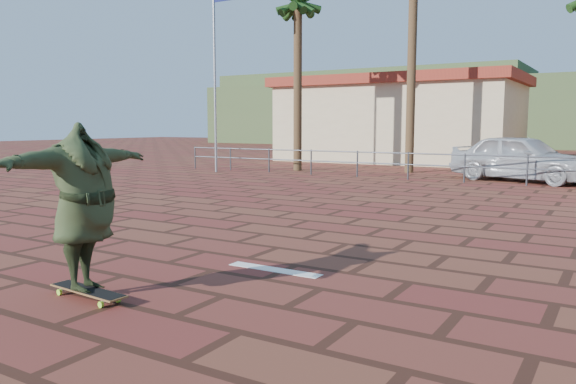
% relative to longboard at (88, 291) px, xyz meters
% --- Properties ---
extents(ground, '(120.00, 120.00, 0.00)m').
position_rel_longboard_xyz_m(ground, '(0.43, 3.39, -0.09)').
color(ground, brown).
rests_on(ground, ground).
extents(paint_stripe, '(1.40, 0.22, 0.01)m').
position_rel_longboard_xyz_m(paint_stripe, '(1.13, 2.19, -0.09)').
color(paint_stripe, white).
rests_on(paint_stripe, ground).
extents(guardrail, '(24.06, 0.06, 1.00)m').
position_rel_longboard_xyz_m(guardrail, '(0.43, 15.39, 0.59)').
color(guardrail, '#47494F').
rests_on(guardrail, ground).
extents(flagpole, '(1.30, 0.10, 8.00)m').
position_rel_longboard_xyz_m(flagpole, '(-9.44, 14.39, 4.55)').
color(flagpole, gray).
rests_on(flagpole, ground).
extents(palm_far_left, '(2.40, 2.40, 8.25)m').
position_rel_longboard_xyz_m(palm_far_left, '(-7.07, 16.89, 6.74)').
color(palm_far_left, brown).
rests_on(palm_far_left, ground).
extents(building_west, '(12.60, 7.60, 4.50)m').
position_rel_longboard_xyz_m(building_west, '(-5.57, 25.39, 2.19)').
color(building_west, beige).
rests_on(building_west, ground).
extents(hill_front, '(70.00, 18.00, 6.00)m').
position_rel_longboard_xyz_m(hill_front, '(0.43, 53.39, 2.91)').
color(hill_front, '#384C28').
rests_on(hill_front, ground).
extents(hill_back, '(35.00, 14.00, 8.00)m').
position_rel_longboard_xyz_m(hill_back, '(-21.57, 59.39, 3.91)').
color(hill_back, '#384C28').
rests_on(hill_back, ground).
extents(longboard, '(1.14, 0.33, 0.11)m').
position_rel_longboard_xyz_m(longboard, '(0.00, 0.00, 0.00)').
color(longboard, olive).
rests_on(longboard, ground).
extents(skateboarder, '(0.99, 2.41, 1.90)m').
position_rel_longboard_xyz_m(skateboarder, '(-0.00, 0.00, 0.97)').
color(skateboarder, '#2E3A1F').
rests_on(skateboarder, longboard).
extents(car_silver, '(5.21, 3.30, 1.65)m').
position_rel_longboard_xyz_m(car_silver, '(2.01, 16.88, 0.74)').
color(car_silver, '#B0B3B8').
rests_on(car_silver, ground).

